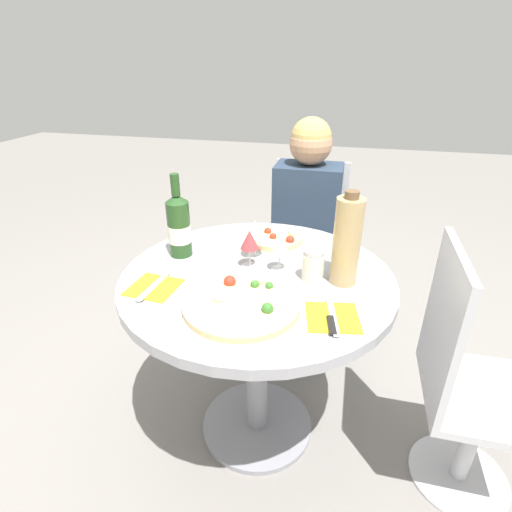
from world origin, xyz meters
name	(u,v)px	position (x,y,z in m)	size (l,w,h in m)	color
ground_plane	(257,426)	(0.00, 0.00, 0.00)	(12.00, 12.00, 0.00)	gray
dining_table	(257,309)	(0.00, 0.00, 0.60)	(0.94, 0.94, 0.75)	gray
chair_behind_diner	(306,252)	(0.08, 0.85, 0.44)	(0.39, 0.39, 0.93)	silver
seated_diner	(303,245)	(0.08, 0.70, 0.55)	(0.33, 0.44, 1.18)	#28384C
chair_empty_side	(464,387)	(0.72, -0.04, 0.44)	(0.39, 0.39, 0.93)	silver
pizza_large	(243,303)	(0.00, -0.20, 0.76)	(0.36, 0.36, 0.05)	#E5C17F
pizza_small_far	(275,237)	(0.01, 0.29, 0.76)	(0.23, 0.23, 0.05)	#E5C17F
wine_bottle	(179,226)	(-0.32, 0.08, 0.87)	(0.09, 0.09, 0.31)	#23471E
tall_carafe	(347,241)	(0.29, 0.02, 0.90)	(0.09, 0.09, 0.31)	tan
sugar_shaker	(313,265)	(0.19, 0.01, 0.81)	(0.07, 0.07, 0.11)	silver
wine_glass_front_right	(280,246)	(0.07, 0.05, 0.84)	(0.07, 0.07, 0.13)	silver
wine_glass_front_left	(250,241)	(-0.04, 0.05, 0.85)	(0.07, 0.07, 0.14)	silver
wine_glass_back_left	(255,230)	(-0.04, 0.13, 0.86)	(0.08, 0.08, 0.15)	silver
place_setting_left	(153,287)	(-0.31, -0.17, 0.75)	(0.16, 0.19, 0.01)	yellow
place_setting_right	(332,317)	(0.27, -0.20, 0.75)	(0.18, 0.19, 0.01)	yellow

